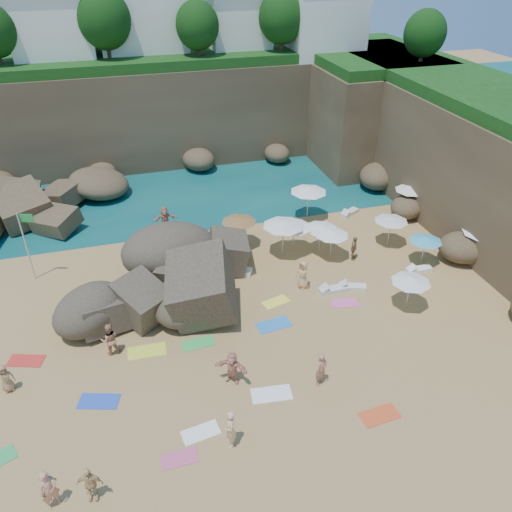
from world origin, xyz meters
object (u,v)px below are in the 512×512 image
object	(u,v)px
person_stand_0	(49,490)
person_stand_5	(165,219)
person_stand_1	(110,339)
parasol_1	(321,226)
person_stand_2	(194,243)
parasol_0	(309,189)
lounger_0	(197,279)
person_stand_4	(303,274)
flag_pole	(27,238)
parasol_2	(294,225)
rock_outcrop	(169,296)
person_stand_6	(230,429)
person_stand_3	(354,248)

from	to	relation	value
person_stand_0	person_stand_5	world-z (taller)	person_stand_0
person_stand_1	person_stand_0	bearing A→B (deg)	68.37
parasol_1	person_stand_2	distance (m)	7.93
parasol_0	person_stand_2	xyz separation A→B (m)	(-8.58, -2.75, -1.29)
lounger_0	person_stand_1	size ratio (longest dim) A/B	1.01
parasol_0	person_stand_4	distance (m)	8.50
person_stand_0	person_stand_4	xyz separation A→B (m)	(13.04, 9.77, -0.03)
flag_pole	parasol_2	size ratio (longest dim) A/B	1.90
rock_outcrop	lounger_0	size ratio (longest dim) A/B	4.97
parasol_2	lounger_0	bearing A→B (deg)	-167.33
person_stand_1	person_stand_5	size ratio (longest dim) A/B	0.98
parasol_0	person_stand_2	bearing A→B (deg)	-162.22
lounger_0	person_stand_6	size ratio (longest dim) A/B	0.98
person_stand_3	person_stand_6	world-z (taller)	person_stand_6
parasol_0	parasol_1	distance (m)	4.56
parasol_2	person_stand_0	bearing A→B (deg)	-135.66
lounger_0	person_stand_0	bearing A→B (deg)	-131.71
person_stand_0	person_stand_1	xyz separation A→B (m)	(2.32, 7.29, -0.03)
parasol_1	person_stand_3	world-z (taller)	parasol_1
parasol_0	parasol_2	distance (m)	4.72
rock_outcrop	person_stand_3	xyz separation A→B (m)	(11.52, 0.61, 0.79)
lounger_0	person_stand_2	distance (m)	2.84
person_stand_5	person_stand_6	xyz separation A→B (m)	(0.19, -17.81, 0.02)
person_stand_3	person_stand_2	bearing A→B (deg)	113.57
person_stand_3	person_stand_5	distance (m)	12.70
rock_outcrop	parasol_1	xyz separation A→B (m)	(9.83, 2.00, 1.84)
flag_pole	lounger_0	xyz separation A→B (m)	(8.94, -2.92, -2.61)
parasol_0	person_stand_1	xyz separation A→B (m)	(-13.99, -10.21, -1.35)
flag_pole	person_stand_1	xyz separation A→B (m)	(3.93, -7.67, -1.87)
parasol_1	person_stand_1	distance (m)	14.34
parasol_0	person_stand_5	xyz separation A→B (m)	(-9.91, 1.01, -1.33)
parasol_2	person_stand_5	distance (m)	9.00
person_stand_2	person_stand_6	bearing A→B (deg)	100.45
person_stand_5	person_stand_2	bearing A→B (deg)	-74.06
flag_pole	lounger_0	size ratio (longest dim) A/B	2.44
rock_outcrop	flag_pole	xyz separation A→B (m)	(-7.20, 3.92, 2.75)
rock_outcrop	flag_pole	bearing A→B (deg)	151.46
person_stand_1	parasol_0	bearing A→B (deg)	-147.82
parasol_1	person_stand_0	size ratio (longest dim) A/B	1.17
parasol_0	person_stand_4	size ratio (longest dim) A/B	1.47
parasol_2	person_stand_0	distance (m)	19.34
parasol_0	person_stand_3	distance (m)	6.07
person_stand_2	person_stand_5	world-z (taller)	person_stand_2
person_stand_0	person_stand_2	xyz separation A→B (m)	(7.73, 14.74, 0.03)
person_stand_2	person_stand_5	distance (m)	3.99
flag_pole	person_stand_3	size ratio (longest dim) A/B	2.73
person_stand_2	person_stand_3	world-z (taller)	person_stand_2
rock_outcrop	person_stand_0	distance (m)	12.41
person_stand_0	person_stand_2	size ratio (longest dim) A/B	0.96
person_stand_3	person_stand_6	size ratio (longest dim) A/B	0.87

